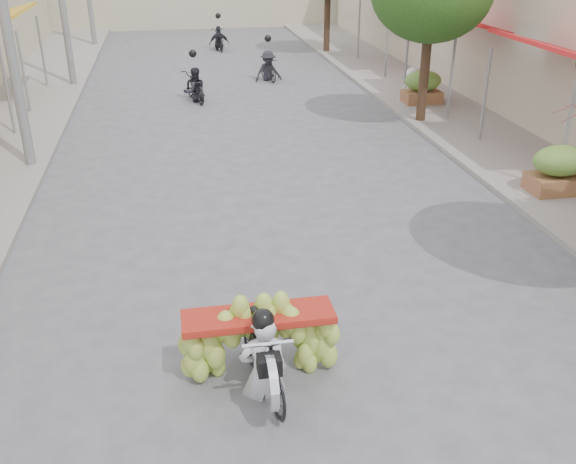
{
  "coord_description": "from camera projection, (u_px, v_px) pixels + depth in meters",
  "views": [
    {
      "loc": [
        -1.92,
        -3.77,
        5.36
      ],
      "look_at": [
        -0.3,
        5.01,
        1.1
      ],
      "focal_mm": 40.0,
      "sensor_mm": 36.0,
      "label": 1
    }
  ],
  "objects": [
    {
      "name": "pedestrian",
      "position": [
        414.0,
        68.0,
        21.54
      ],
      "size": [
        0.96,
        0.6,
        1.91
      ],
      "rotation": [
        0.0,
        0.0,
        3.18
      ],
      "color": "silver",
      "rests_on": "ground"
    },
    {
      "name": "produce_crate_far",
      "position": [
        423.0,
        84.0,
        20.87
      ],
      "size": [
        1.2,
        0.88,
        1.16
      ],
      "color": "brown",
      "rests_on": "ground"
    },
    {
      "name": "sidewalk_right",
      "position": [
        456.0,
        111.0,
        20.4
      ],
      "size": [
        4.0,
        60.0,
        0.12
      ],
      "primitive_type": "cube",
      "color": "gray",
      "rests_on": "ground"
    },
    {
      "name": "produce_crate_mid",
      "position": [
        560.0,
        166.0,
        13.78
      ],
      "size": [
        1.2,
        0.88,
        1.16
      ],
      "color": "brown",
      "rests_on": "ground"
    },
    {
      "name": "bg_motorbike_c",
      "position": [
        219.0,
        33.0,
        30.33
      ],
      "size": [
        1.0,
        1.72,
        1.95
      ],
      "color": "black",
      "rests_on": "ground"
    },
    {
      "name": "bg_motorbike_a",
      "position": [
        194.0,
        79.0,
        21.46
      ],
      "size": [
        1.03,
        1.79,
        1.95
      ],
      "color": "black",
      "rests_on": "ground"
    },
    {
      "name": "bg_motorbike_b",
      "position": [
        268.0,
        58.0,
        24.24
      ],
      "size": [
        1.16,
        1.57,
        1.95
      ],
      "color": "black",
      "rests_on": "ground"
    },
    {
      "name": "banana_motorbike",
      "position": [
        261.0,
        339.0,
        8.02
      ],
      "size": [
        2.2,
        1.9,
        2.08
      ],
      "color": "black",
      "rests_on": "ground"
    }
  ]
}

